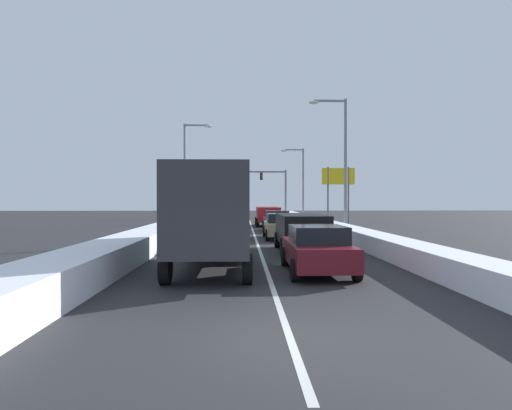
% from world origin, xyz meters
% --- Properties ---
extents(ground_plane, '(135.18, 135.18, 0.00)m').
position_xyz_m(ground_plane, '(0.00, 20.80, 0.00)').
color(ground_plane, '#28282B').
extents(lane_stripe_between_right_lane_and_center_lane, '(0.14, 57.19, 0.01)m').
position_xyz_m(lane_stripe_between_right_lane_and_center_lane, '(-0.00, 26.00, 0.00)').
color(lane_stripe_between_right_lane_and_center_lane, silver).
rests_on(lane_stripe_between_right_lane_and_center_lane, ground).
extents(snow_bank_right_shoulder, '(1.34, 57.19, 0.78)m').
position_xyz_m(snow_bank_right_shoulder, '(5.30, 26.00, 0.39)').
color(snow_bank_right_shoulder, white).
rests_on(snow_bank_right_shoulder, ground).
extents(snow_bank_left_shoulder, '(1.77, 57.19, 0.89)m').
position_xyz_m(snow_bank_left_shoulder, '(-5.30, 26.00, 0.44)').
color(snow_bank_left_shoulder, white).
rests_on(snow_bank_left_shoulder, ground).
extents(sedan_maroon_right_lane_nearest, '(2.00, 4.50, 1.51)m').
position_xyz_m(sedan_maroon_right_lane_nearest, '(1.58, 6.78, 0.76)').
color(sedan_maroon_right_lane_nearest, maroon).
rests_on(sedan_maroon_right_lane_nearest, ground).
extents(suv_black_right_lane_second, '(2.16, 4.90, 1.67)m').
position_xyz_m(suv_black_right_lane_second, '(1.85, 12.78, 1.02)').
color(suv_black_right_lane_second, black).
rests_on(suv_black_right_lane_second, ground).
extents(sedan_tan_right_lane_third, '(2.00, 4.50, 1.51)m').
position_xyz_m(sedan_tan_right_lane_third, '(1.50, 19.46, 0.76)').
color(sedan_tan_right_lane_third, '#937F60').
rests_on(sedan_tan_right_lane_third, ground).
extents(sedan_charcoal_right_lane_fourth, '(2.00, 4.50, 1.51)m').
position_xyz_m(sedan_charcoal_right_lane_fourth, '(1.76, 26.23, 0.76)').
color(sedan_charcoal_right_lane_fourth, '#38383D').
rests_on(sedan_charcoal_right_lane_fourth, ground).
extents(suv_red_right_lane_fifth, '(2.16, 4.90, 1.67)m').
position_xyz_m(suv_red_right_lane_fifth, '(1.46, 32.64, 1.02)').
color(suv_red_right_lane_fifth, maroon).
rests_on(suv_red_right_lane_fifth, ground).
extents(box_truck_center_lane_nearest, '(2.53, 7.20, 3.36)m').
position_xyz_m(box_truck_center_lane_nearest, '(-1.79, 7.36, 1.90)').
color(box_truck_center_lane_nearest, '#1E5633').
rests_on(box_truck_center_lane_nearest, ground).
extents(sedan_white_center_lane_second, '(2.00, 4.50, 1.51)m').
position_xyz_m(sedan_white_center_lane_second, '(-1.61, 14.67, 0.76)').
color(sedan_white_center_lane_second, silver).
rests_on(sedan_white_center_lane_second, ground).
extents(sedan_gray_center_lane_third, '(2.00, 4.50, 1.51)m').
position_xyz_m(sedan_gray_center_lane_third, '(-1.64, 20.85, 0.76)').
color(sedan_gray_center_lane_third, slate).
rests_on(sedan_gray_center_lane_third, ground).
extents(sedan_silver_center_lane_fourth, '(2.00, 4.50, 1.51)m').
position_xyz_m(sedan_silver_center_lane_fourth, '(-1.67, 27.36, 0.76)').
color(sedan_silver_center_lane_fourth, '#B7BABF').
rests_on(sedan_silver_center_lane_fourth, ground).
extents(suv_navy_center_lane_fifth, '(2.16, 4.90, 1.67)m').
position_xyz_m(suv_navy_center_lane_fifth, '(-1.66, 33.37, 1.02)').
color(suv_navy_center_lane_fifth, navy).
rests_on(suv_navy_center_lane_fifth, ground).
extents(traffic_light_gantry, '(10.60, 0.47, 6.20)m').
position_xyz_m(traffic_light_gantry, '(1.18, 51.98, 4.72)').
color(traffic_light_gantry, slate).
rests_on(traffic_light_gantry, ground).
extents(street_lamp_right_near, '(2.66, 0.36, 9.21)m').
position_xyz_m(street_lamp_right_near, '(5.94, 23.40, 5.44)').
color(street_lamp_right_near, gray).
rests_on(street_lamp_right_near, ground).
extents(street_lamp_right_mid, '(2.66, 0.36, 8.14)m').
position_xyz_m(street_lamp_right_mid, '(5.78, 44.19, 4.87)').
color(street_lamp_right_mid, gray).
rests_on(street_lamp_right_mid, ground).
extents(street_lamp_left_mid, '(2.66, 0.36, 9.36)m').
position_xyz_m(street_lamp_left_mid, '(-5.78, 34.83, 5.51)').
color(street_lamp_left_mid, gray).
rests_on(street_lamp_left_mid, ground).
extents(roadside_sign_right, '(3.20, 0.16, 5.50)m').
position_xyz_m(roadside_sign_right, '(8.52, 36.48, 4.02)').
color(roadside_sign_right, '#59595B').
rests_on(roadside_sign_right, ground).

